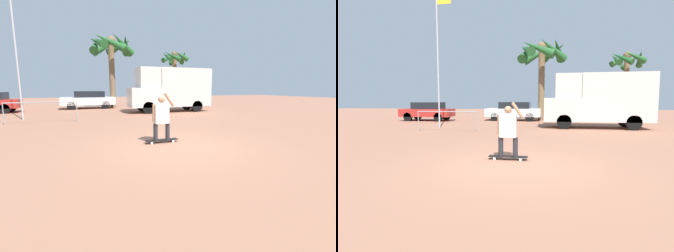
% 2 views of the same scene
% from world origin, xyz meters
% --- Properties ---
extents(ground_plane, '(80.00, 80.00, 0.00)m').
position_xyz_m(ground_plane, '(0.00, 0.00, 0.00)').
color(ground_plane, '#A36B51').
extents(skateboard, '(1.09, 0.24, 0.10)m').
position_xyz_m(skateboard, '(-0.31, 0.54, 0.08)').
color(skateboard, black).
rests_on(skateboard, ground_plane).
extents(person_skateboarder, '(0.74, 0.22, 1.52)m').
position_xyz_m(person_skateboarder, '(-0.32, 0.54, 0.88)').
color(person_skateboarder, '#28282D').
rests_on(person_skateboarder, skateboard).
extents(camper_van, '(6.03, 2.02, 3.17)m').
position_xyz_m(camper_van, '(3.60, 9.59, 1.72)').
color(camper_van, black).
rests_on(camper_van, ground_plane).
extents(parked_car_white, '(4.39, 1.89, 1.49)m').
position_xyz_m(parked_car_white, '(-2.15, 14.42, 0.79)').
color(parked_car_white, black).
rests_on(parked_car_white, ground_plane).
extents(palm_tree_near_van, '(3.03, 3.15, 5.82)m').
position_xyz_m(palm_tree_near_van, '(7.06, 17.34, 4.61)').
color(palm_tree_near_van, brown).
rests_on(palm_tree_near_van, ground_plane).
extents(palm_tree_center_background, '(4.22, 4.30, 6.48)m').
position_xyz_m(palm_tree_center_background, '(-0.01, 15.10, 5.25)').
color(palm_tree_center_background, brown).
rests_on(palm_tree_center_background, ground_plane).
extents(flagpole, '(0.94, 0.12, 8.05)m').
position_xyz_m(flagpole, '(-5.74, 8.26, 4.54)').
color(flagpole, '#B7B7BC').
rests_on(flagpole, ground_plane).
extents(plaza_railing_segment, '(3.29, 0.05, 1.08)m').
position_xyz_m(plaza_railing_segment, '(-4.58, 6.46, 0.87)').
color(plaza_railing_segment, '#99999E').
rests_on(plaza_railing_segment, ground_plane).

